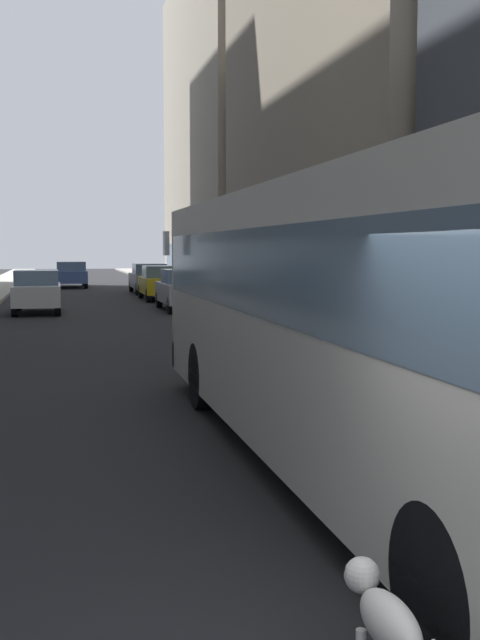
{
  "coord_description": "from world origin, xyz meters",
  "views": [
    {
      "loc": [
        -2.04,
        -3.53,
        2.4
      ],
      "look_at": [
        0.48,
        7.37,
        1.4
      ],
      "focal_mm": 44.46,
      "sensor_mm": 36.0,
      "label": 1
    }
  ],
  "objects_px": {
    "car_grey_wagon": "(149,278)",
    "dalmatian_dog": "(385,620)",
    "car_blue_hatchback": "(71,274)",
    "transit_bus": "(363,307)",
    "car_white_van": "(37,291)",
    "car_silver_sedan": "(184,289)",
    "car_yellow_taxi": "(162,283)"
  },
  "relations": [
    {
      "from": "car_grey_wagon",
      "to": "car_white_van",
      "type": "height_order",
      "value": "same"
    },
    {
      "from": "transit_bus",
      "to": "car_blue_hatchback",
      "type": "relative_size",
      "value": 2.49
    },
    {
      "from": "car_yellow_taxi",
      "to": "car_blue_hatchback",
      "type": "xyz_separation_m",
      "value": [
        -4.0,
        13.53,
        0.0
      ]
    },
    {
      "from": "car_yellow_taxi",
      "to": "car_grey_wagon",
      "type": "distance_m",
      "value": 5.68
    },
    {
      "from": "car_grey_wagon",
      "to": "car_white_van",
      "type": "relative_size",
      "value": 1.16
    },
    {
      "from": "car_yellow_taxi",
      "to": "car_silver_sedan",
      "type": "relative_size",
      "value": 1.0
    },
    {
      "from": "car_silver_sedan",
      "to": "car_white_van",
      "type": "xyz_separation_m",
      "value": [
        -5.6,
        -0.1,
        -0.0
      ]
    },
    {
      "from": "car_yellow_taxi",
      "to": "car_silver_sedan",
      "type": "bearing_deg",
      "value": -90.0
    },
    {
      "from": "transit_bus",
      "to": "dalmatian_dog",
      "type": "distance_m",
      "value": 4.9
    },
    {
      "from": "car_yellow_taxi",
      "to": "car_blue_hatchback",
      "type": "bearing_deg",
      "value": 106.47
    },
    {
      "from": "car_grey_wagon",
      "to": "car_blue_hatchback",
      "type": "relative_size",
      "value": 1.01
    },
    {
      "from": "car_yellow_taxi",
      "to": "car_silver_sedan",
      "type": "distance_m",
      "value": 6.55
    },
    {
      "from": "transit_bus",
      "to": "car_silver_sedan",
      "type": "distance_m",
      "value": 22.75
    },
    {
      "from": "car_blue_hatchback",
      "to": "transit_bus",
      "type": "bearing_deg",
      "value": -86.79
    },
    {
      "from": "car_yellow_taxi",
      "to": "car_silver_sedan",
      "type": "xyz_separation_m",
      "value": [
        -0.0,
        -6.55,
        -0.0
      ]
    },
    {
      "from": "transit_bus",
      "to": "car_grey_wagon",
      "type": "distance_m",
      "value": 34.95
    },
    {
      "from": "car_yellow_taxi",
      "to": "dalmatian_dog",
      "type": "bearing_deg",
      "value": -95.49
    },
    {
      "from": "car_grey_wagon",
      "to": "dalmatian_dog",
      "type": "bearing_deg",
      "value": -94.71
    },
    {
      "from": "car_yellow_taxi",
      "to": "dalmatian_dog",
      "type": "height_order",
      "value": "car_yellow_taxi"
    },
    {
      "from": "car_yellow_taxi",
      "to": "car_silver_sedan",
      "type": "height_order",
      "value": "same"
    },
    {
      "from": "car_grey_wagon",
      "to": "car_blue_hatchback",
      "type": "height_order",
      "value": "same"
    },
    {
      "from": "car_yellow_taxi",
      "to": "car_white_van",
      "type": "bearing_deg",
      "value": -130.08
    },
    {
      "from": "car_grey_wagon",
      "to": "car_white_van",
      "type": "xyz_separation_m",
      "value": [
        -5.6,
        -12.33,
        -0.0
      ]
    },
    {
      "from": "car_yellow_taxi",
      "to": "car_grey_wagon",
      "type": "relative_size",
      "value": 0.91
    },
    {
      "from": "transit_bus",
      "to": "car_grey_wagon",
      "type": "relative_size",
      "value": 2.47
    },
    {
      "from": "car_blue_hatchback",
      "to": "car_silver_sedan",
      "type": "relative_size",
      "value": 1.08
    },
    {
      "from": "car_white_van",
      "to": "car_yellow_taxi",
      "type": "bearing_deg",
      "value": 49.92
    },
    {
      "from": "car_silver_sedan",
      "to": "dalmatian_dog",
      "type": "distance_m",
      "value": 27.31
    },
    {
      "from": "car_white_van",
      "to": "dalmatian_dog",
      "type": "relative_size",
      "value": 4.18
    },
    {
      "from": "transit_bus",
      "to": "car_grey_wagon",
      "type": "bearing_deg",
      "value": 87.37
    },
    {
      "from": "transit_bus",
      "to": "dalmatian_dog",
      "type": "relative_size",
      "value": 11.98
    },
    {
      "from": "car_grey_wagon",
      "to": "car_blue_hatchback",
      "type": "distance_m",
      "value": 8.81
    }
  ]
}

